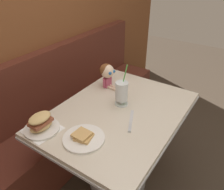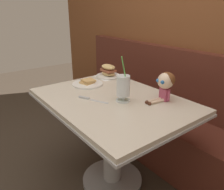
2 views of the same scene
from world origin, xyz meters
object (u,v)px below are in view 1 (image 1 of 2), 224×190
(sandwich_plate, at_px, (41,124))
(seated_doll, at_px, (107,72))
(milkshake_glass, at_px, (122,92))
(toast_plate, at_px, (84,138))
(butter_knife, at_px, (130,124))

(sandwich_plate, height_order, seated_doll, seated_doll)
(milkshake_glass, xyz_separation_m, seated_doll, (0.16, 0.23, 0.03))
(milkshake_glass, xyz_separation_m, sandwich_plate, (-0.52, 0.26, -0.06))
(toast_plate, xyz_separation_m, butter_knife, (0.27, -0.16, -0.01))
(milkshake_glass, bearing_deg, seated_doll, 55.66)
(sandwich_plate, xyz_separation_m, butter_knife, (0.35, -0.43, -0.04))
(toast_plate, bearing_deg, seated_doll, 22.20)
(toast_plate, height_order, butter_knife, toast_plate)
(toast_plate, distance_m, butter_knife, 0.32)
(butter_knife, xyz_separation_m, seated_doll, (0.33, 0.41, 0.12))
(toast_plate, height_order, sandwich_plate, sandwich_plate)
(sandwich_plate, relative_size, butter_knife, 0.99)
(butter_knife, height_order, seated_doll, seated_doll)
(butter_knife, bearing_deg, milkshake_glass, 45.49)
(butter_knife, relative_size, seated_doll, 0.99)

